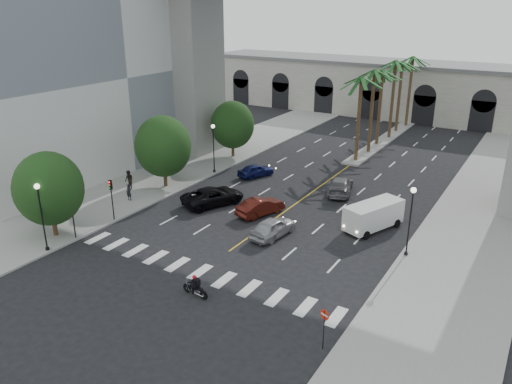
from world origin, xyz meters
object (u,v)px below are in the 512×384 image
object	(u,v)px
lamp_post_left_far	(214,144)
car_d	(340,185)
lamp_post_right	(411,216)
car_a	(273,227)
pedestrian_b	(129,180)
do_not_enter_sign	(324,321)
lamp_post_left_near	(41,212)
traffic_signal_far	(111,193)
motorcycle_rider	(196,287)
car_c	(213,196)
traffic_signal_near	(72,209)
car_e	(256,170)
pedestrian_a	(129,192)
cargo_van	(373,215)
car_b	(260,207)

from	to	relation	value
lamp_post_left_far	car_d	world-z (taller)	lamp_post_left_far
lamp_post_right	car_a	size ratio (longest dim) A/B	1.20
pedestrian_b	do_not_enter_sign	bearing A→B (deg)	-8.37
lamp_post_left_near	do_not_enter_sign	size ratio (longest dim) A/B	2.19
traffic_signal_far	motorcycle_rider	size ratio (longest dim) A/B	1.80
motorcycle_rider	car_c	distance (m)	15.12
lamp_post_left_far	traffic_signal_near	world-z (taller)	lamp_post_left_far
car_e	pedestrian_a	xyz separation A→B (m)	(-6.29, -12.05, 0.24)
traffic_signal_near	pedestrian_b	size ratio (longest dim) A/B	1.97
motorcycle_rider	pedestrian_a	size ratio (longest dim) A/B	1.32
lamp_post_left_near	car_a	world-z (taller)	lamp_post_left_near
car_e	motorcycle_rider	bearing A→B (deg)	135.33
car_d	pedestrian_a	xyz separation A→B (m)	(-15.73, -12.17, 0.15)
lamp_post_left_near	lamp_post_left_far	size ratio (longest dim) A/B	1.00
lamp_post_right	car_e	size ratio (longest dim) A/B	1.35
car_c	do_not_enter_sign	distance (m)	21.56
lamp_post_left_far	car_e	xyz separation A→B (m)	(4.34, 1.43, -2.55)
traffic_signal_far	car_e	world-z (taller)	traffic_signal_far
motorcycle_rider	cargo_van	size ratio (longest dim) A/B	0.36
lamp_post_left_near	motorcycle_rider	world-z (taller)	lamp_post_left_near
lamp_post_right	do_not_enter_sign	size ratio (longest dim) A/B	2.19
traffic_signal_near	car_d	size ratio (longest dim) A/B	0.69
do_not_enter_sign	car_c	bearing A→B (deg)	161.15
pedestrian_b	do_not_enter_sign	world-z (taller)	do_not_enter_sign
car_c	traffic_signal_far	bearing A→B (deg)	80.76
lamp_post_left_far	do_not_enter_sign	distance (m)	30.08
car_e	lamp_post_right	bearing A→B (deg)	176.27
pedestrian_b	traffic_signal_far	bearing A→B (deg)	-38.77
motorcycle_rider	car_a	size ratio (longest dim) A/B	0.45
lamp_post_left_far	car_e	world-z (taller)	lamp_post_left_far
car_b	car_e	distance (m)	10.03
lamp_post_left_near	car_e	bearing A→B (deg)	79.04
car_a	do_not_enter_sign	bearing A→B (deg)	137.95
lamp_post_left_near	traffic_signal_near	world-z (taller)	lamp_post_left_near
lamp_post_right	do_not_enter_sign	bearing A→B (deg)	-94.10
car_b	pedestrian_b	world-z (taller)	pedestrian_b
car_e	pedestrian_a	bearing A→B (deg)	85.74
traffic_signal_near	car_e	world-z (taller)	traffic_signal_near
traffic_signal_near	car_a	size ratio (longest dim) A/B	0.82
cargo_van	do_not_enter_sign	xyz separation A→B (m)	(2.74, -15.82, 0.53)
lamp_post_left_far	motorcycle_rider	distance (m)	24.00
lamp_post_left_far	car_c	world-z (taller)	lamp_post_left_far
traffic_signal_near	traffic_signal_far	xyz separation A→B (m)	(0.00, 4.00, 0.00)
car_c	cargo_van	xyz separation A→B (m)	(14.12, 2.41, 0.45)
do_not_enter_sign	lamp_post_left_far	bearing A→B (deg)	156.45
traffic_signal_far	do_not_enter_sign	distance (m)	22.64
traffic_signal_far	car_b	world-z (taller)	traffic_signal_far
lamp_post_left_far	car_b	world-z (taller)	lamp_post_left_far
lamp_post_left_near	do_not_enter_sign	xyz separation A→B (m)	(21.90, 0.44, -1.45)
lamp_post_left_near	car_b	distance (m)	17.39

